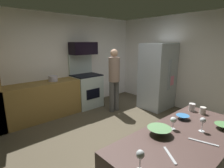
{
  "coord_description": "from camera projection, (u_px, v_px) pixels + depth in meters",
  "views": [
    {
      "loc": [
        -2.18,
        -2.25,
        1.87
      ],
      "look_at": [
        0.07,
        0.3,
        1.05
      ],
      "focal_mm": 28.18,
      "sensor_mm": 36.0,
      "label": 1
    }
  ],
  "objects": [
    {
      "name": "mug_tea",
      "position": [
        192.0,
        107.0,
        2.52
      ],
      "size": [
        0.09,
        0.09,
        0.11
      ],
      "primitive_type": "cylinder",
      "color": "silver",
      "rests_on": "counter_island"
    },
    {
      "name": "mixing_bowl_large",
      "position": [
        159.0,
        131.0,
        1.88
      ],
      "size": [
        0.26,
        0.26,
        0.07
      ],
      "primitive_type": "cone",
      "rotation": [
        3.14,
        0.0,
        0.0
      ],
      "color": "#62935C",
      "rests_on": "counter_island"
    },
    {
      "name": "wall_right",
      "position": [
        187.0,
        63.0,
        4.82
      ],
      "size": [
        0.12,
        4.8,
        2.6
      ],
      "primitive_type": "cube",
      "color": "silver",
      "rests_on": "ground"
    },
    {
      "name": "microwave",
      "position": [
        83.0,
        48.0,
        4.94
      ],
      "size": [
        0.74,
        0.38,
        0.34
      ],
      "primitive_type": "cube",
      "color": "black",
      "rests_on": "oven_range"
    },
    {
      "name": "wine_glass_extra",
      "position": [
        140.0,
        156.0,
        1.32
      ],
      "size": [
        0.06,
        0.06,
        0.18
      ],
      "color": "silver",
      "rests_on": "counter_island"
    },
    {
      "name": "lower_cabinet_run",
      "position": [
        36.0,
        102.0,
        4.24
      ],
      "size": [
        2.4,
        0.6,
        0.9
      ],
      "primitive_type": "cube",
      "color": "olive",
      "rests_on": "ground"
    },
    {
      "name": "refrigerator",
      "position": [
        157.0,
        76.0,
        4.99
      ],
      "size": [
        0.86,
        0.76,
        1.83
      ],
      "color": "#B2BCC8",
      "rests_on": "ground"
    },
    {
      "name": "wine_glass_near",
      "position": [
        203.0,
        121.0,
        1.92
      ],
      "size": [
        0.06,
        0.06,
        0.17
      ],
      "color": "silver",
      "rests_on": "counter_island"
    },
    {
      "name": "wine_glass_far",
      "position": [
        173.0,
        120.0,
        1.97
      ],
      "size": [
        0.07,
        0.07,
        0.15
      ],
      "color": "silver",
      "rests_on": "counter_island"
    },
    {
      "name": "stock_pot",
      "position": [
        53.0,
        78.0,
        4.42
      ],
      "size": [
        0.22,
        0.22,
        0.14
      ],
      "primitive_type": "cylinder",
      "color": "#BAB3C8",
      "rests_on": "lower_cabinet_run"
    },
    {
      "name": "mixing_bowl_prep",
      "position": [
        183.0,
        117.0,
        2.26
      ],
      "size": [
        0.16,
        0.16,
        0.05
      ],
      "primitive_type": "cone",
      "rotation": [
        3.14,
        0.0,
        0.0
      ],
      "color": "#3776B8",
      "rests_on": "counter_island"
    },
    {
      "name": "mug_coffee",
      "position": [
        203.0,
        111.0,
        2.41
      ],
      "size": [
        0.08,
        0.08,
        0.1
      ],
      "primitive_type": "cylinder",
      "color": "silver",
      "rests_on": "counter_island"
    },
    {
      "name": "oven_range",
      "position": [
        86.0,
        89.0,
        5.15
      ],
      "size": [
        0.76,
        0.65,
        1.52
      ],
      "color": "#B2C3BD",
      "rests_on": "ground"
    },
    {
      "name": "person_cook",
      "position": [
        114.0,
        77.0,
        4.69
      ],
      "size": [
        0.31,
        0.3,
        1.69
      ],
      "color": "#4E4E4E",
      "rests_on": "ground"
    },
    {
      "name": "knife_paring",
      "position": [
        203.0,
        142.0,
        1.73
      ],
      "size": [
        0.1,
        0.27,
        0.01
      ],
      "primitive_type": "cube",
      "rotation": [
        0.0,
        0.0,
        5.01
      ],
      "color": "#B7BABF",
      "rests_on": "counter_island"
    },
    {
      "name": "ground_plane",
      "position": [
        119.0,
        139.0,
        3.48
      ],
      "size": [
        5.2,
        4.8,
        0.02
      ],
      "primitive_type": "cube",
      "color": "brown"
    },
    {
      "name": "knife_chef",
      "position": [
        170.0,
        155.0,
        1.53
      ],
      "size": [
        0.16,
        0.21,
        0.01
      ],
      "primitive_type": "cube",
      "rotation": [
        0.0,
        0.0,
        4.09
      ],
      "color": "#B7BABF",
      "rests_on": "counter_island"
    },
    {
      "name": "mixing_bowl_small",
      "position": [
        223.0,
        127.0,
        2.0
      ],
      "size": [
        0.19,
        0.19,
        0.05
      ],
      "primitive_type": "cone",
      "rotation": [
        3.14,
        0.0,
        0.0
      ],
      "color": "#5B9153",
      "rests_on": "counter_island"
    },
    {
      "name": "wall_back",
      "position": [
        62.0,
        63.0,
        4.88
      ],
      "size": [
        5.2,
        0.12,
        2.6
      ],
      "primitive_type": "cube",
      "color": "silver",
      "rests_on": "ground"
    }
  ]
}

